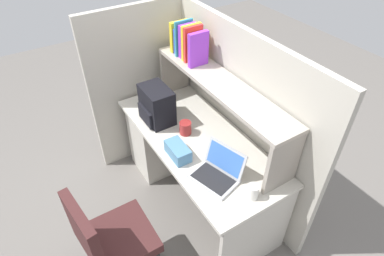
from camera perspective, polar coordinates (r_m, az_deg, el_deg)
ground_plane at (r=3.10m, az=0.80°, el=-11.83°), size 8.00×8.00×0.00m
desk at (r=3.04m, az=-3.09°, el=-2.15°), size 1.60×0.70×0.73m
cubicle_partition_rear at (r=2.72m, az=7.72°, el=1.86°), size 1.84×0.05×1.55m
cubicle_partition_left at (r=3.13m, az=-8.33°, el=7.42°), size 0.05×1.06×1.55m
overhead_hutch at (r=2.45m, az=5.00°, el=6.17°), size 1.44×0.28×0.45m
reference_books_on_shelf at (r=2.66m, az=-0.50°, el=14.89°), size 0.34×0.19×0.29m
laptop at (r=2.25m, az=4.61°, el=-7.63°), size 0.37×0.34×0.22m
backpack at (r=2.67m, az=-6.32°, el=4.01°), size 0.30×0.23×0.31m
computer_mouse at (r=2.99m, az=-7.11°, el=5.15°), size 0.10×0.12×0.03m
paper_cup at (r=2.16m, az=10.68°, el=-10.97°), size 0.08×0.08×0.11m
tissue_box at (r=2.38m, az=-2.51°, el=-4.08°), size 0.22×0.13×0.10m
snack_canister at (r=2.58m, az=-1.17°, el=0.02°), size 0.10×0.10×0.11m
office_chair at (r=2.41m, az=-13.58°, el=-19.82°), size 0.52×0.52×0.93m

